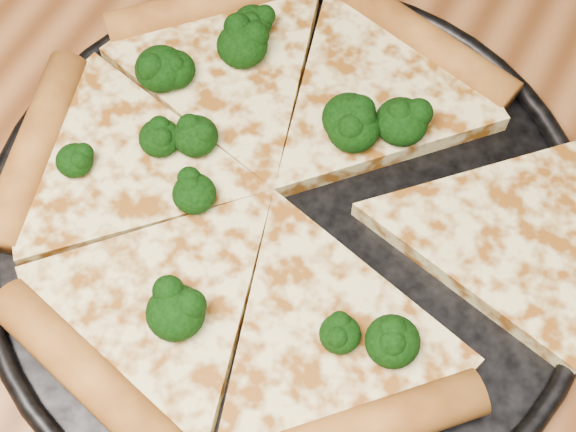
% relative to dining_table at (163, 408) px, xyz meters
% --- Properties ---
extents(dining_table, '(1.20, 0.90, 0.75)m').
position_rel_dining_table_xyz_m(dining_table, '(0.00, 0.00, 0.00)').
color(dining_table, brown).
rests_on(dining_table, ground).
extents(pizza_pan, '(0.38, 0.38, 0.02)m').
position_rel_dining_table_xyz_m(pizza_pan, '(0.03, 0.12, 0.10)').
color(pizza_pan, black).
rests_on(pizza_pan, dining_table).
extents(pizza, '(0.41, 0.36, 0.03)m').
position_rel_dining_table_xyz_m(pizza, '(0.02, 0.13, 0.11)').
color(pizza, '#EBDB90').
rests_on(pizza, pizza_pan).
extents(broccoli_florets, '(0.25, 0.23, 0.03)m').
position_rel_dining_table_xyz_m(broccoli_florets, '(-0.00, 0.14, 0.12)').
color(broccoli_florets, black).
rests_on(broccoli_florets, pizza).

